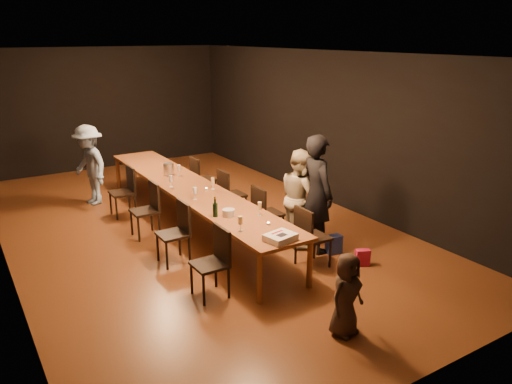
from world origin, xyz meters
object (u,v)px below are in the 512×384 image
chair_right_0 (313,237)px  chair_left_2 (144,210)px  chair_left_0 (209,264)px  table (190,189)px  chair_right_3 (204,179)px  man_blue (90,165)px  birthday_cake (280,237)px  chair_left_3 (122,192)px  plate_stack (229,213)px  champagne_bottle (215,207)px  woman_birthday (317,194)px  woman_tan (300,197)px  chair_left_1 (173,234)px  ice_bucket (168,169)px  chair_right_2 (232,194)px  child (346,295)px  chair_right_1 (268,213)px

chair_right_0 → chair_left_2: (-1.70, 2.40, 0.00)m
chair_left_0 → table: bearing=-19.5°
chair_right_3 → man_blue: 2.27m
chair_right_3 → birthday_cake: 4.11m
chair_left_3 → plate_stack: size_ratio=5.03×
plate_stack → champagne_bottle: champagne_bottle is taller
plate_stack → birthday_cake: bearing=-83.6°
chair_right_3 → man_blue: size_ratio=0.58×
woman_birthday → chair_right_3: bearing=11.5°
woman_birthday → man_blue: bearing=34.2°
woman_tan → plate_stack: size_ratio=8.50×
chair_left_1 → ice_bucket: 2.31m
chair_right_2 → chair_left_3: (-1.70, 1.20, 0.00)m
table → chair_right_2: bearing=0.0°
child → ice_bucket: bearing=79.2°
chair_right_3 → chair_left_0: same height
table → chair_right_3: 1.49m
man_blue → birthday_cake: 5.15m
chair_right_0 → man_blue: (-2.00, 4.62, 0.34)m
chair_left_0 → chair_left_1: 1.20m
chair_right_2 → chair_right_3: same height
chair_left_3 → chair_left_1: bearing=-180.0°
chair_right_1 → chair_left_1: size_ratio=1.00×
chair_left_3 → champagne_bottle: (0.53, -2.78, 0.44)m
woman_birthday → child: woman_birthday is taller
plate_stack → woman_tan: bearing=2.7°
woman_birthday → ice_bucket: (-1.26, 2.88, -0.07)m
chair_right_1 → chair_right_2: size_ratio=1.00×
chair_right_3 → chair_left_1: (-1.70, -2.40, 0.00)m
child → table: bearing=79.2°
chair_right_1 → man_blue: bearing=-149.7°
chair_left_0 → chair_left_3: (0.00, 3.60, 0.00)m
woman_tan → ice_bucket: woman_tan is taller
table → woman_birthday: bearing=-57.6°
chair_right_1 → chair_right_3: bearing=180.0°
chair_right_0 → chair_right_1: size_ratio=1.00×
chair_right_1 → chair_left_0: size_ratio=1.00×
chair_right_3 → woman_tan: 2.84m
chair_right_3 → champagne_bottle: size_ratio=3.01×
chair_right_3 → birthday_cake: bearing=-12.3°
chair_left_2 → child: child is taller
champagne_bottle → ice_bucket: (0.31, 2.50, -0.05)m
birthday_cake → chair_left_1: bearing=106.2°
chair_right_0 → chair_left_0: bearing=-90.0°
table → birthday_cake: (-0.02, -2.80, 0.09)m
chair_left_2 → woman_birthday: bearing=-133.1°
chair_right_2 → child: size_ratio=0.94×
child → ice_bucket: child is taller
chair_right_1 → plate_stack: size_ratio=5.03×
child → plate_stack: 2.35m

